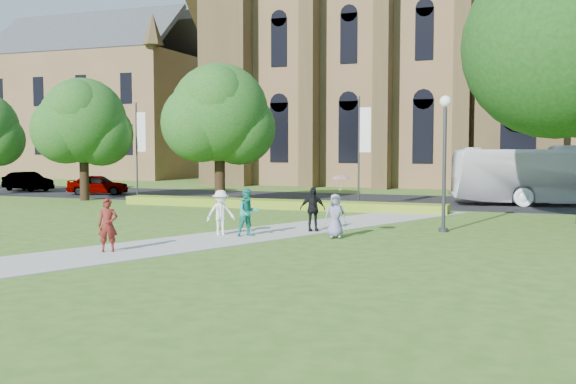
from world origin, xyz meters
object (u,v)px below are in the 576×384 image
at_px(streetlamp, 445,146).
at_px(tour_coach, 562,175).
at_px(car_0, 98,184).
at_px(car_1, 28,181).
at_px(pedestrian_0, 108,225).

xyz_separation_m(streetlamp, tour_coach, (4.95, 13.67, -1.60)).
bearing_deg(car_0, streetlamp, -134.16).
bearing_deg(car_1, car_0, -88.84).
bearing_deg(pedestrian_0, car_0, 100.31).
relative_size(streetlamp, car_0, 1.29).
xyz_separation_m(streetlamp, car_0, (-24.64, 11.70, -2.58)).
distance_m(streetlamp, car_0, 27.40).
xyz_separation_m(tour_coach, car_1, (-36.82, -0.67, -0.97)).
relative_size(streetlamp, tour_coach, 0.44).
xyz_separation_m(car_0, pedestrian_0, (15.46, -20.36, 0.16)).
xyz_separation_m(car_0, car_1, (-7.23, 1.30, 0.01)).
distance_m(streetlamp, pedestrian_0, 12.85).
distance_m(tour_coach, car_1, 36.83).
height_order(tour_coach, car_1, tour_coach).
height_order(car_1, pedestrian_0, pedestrian_0).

